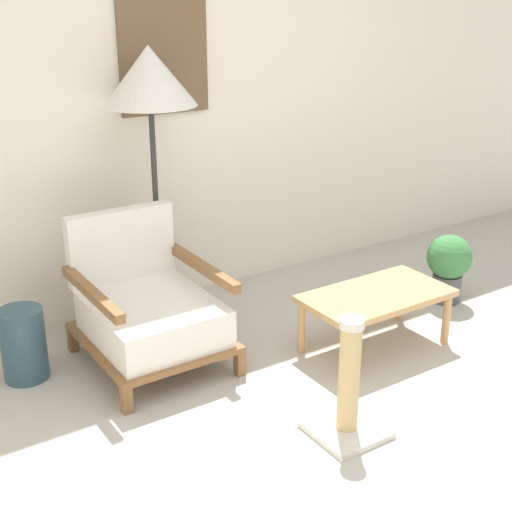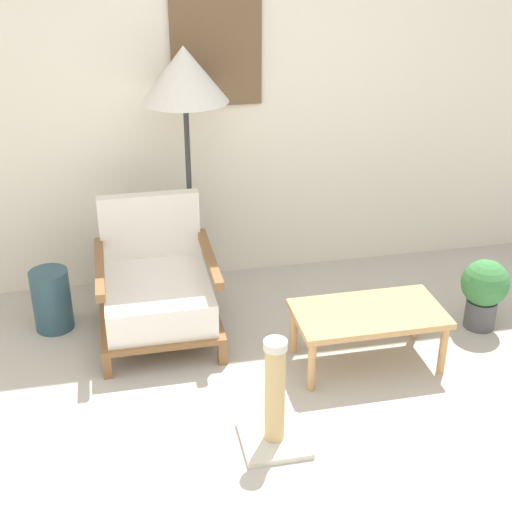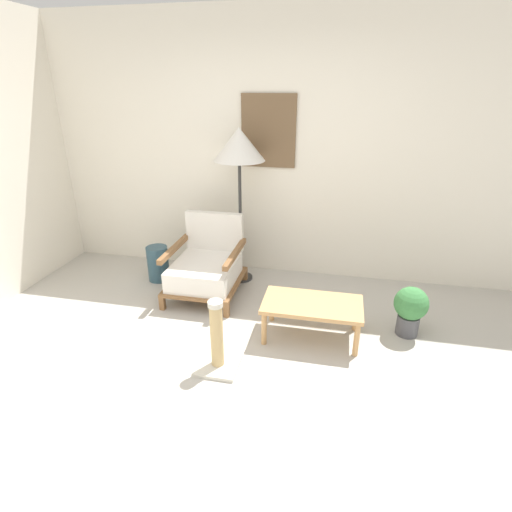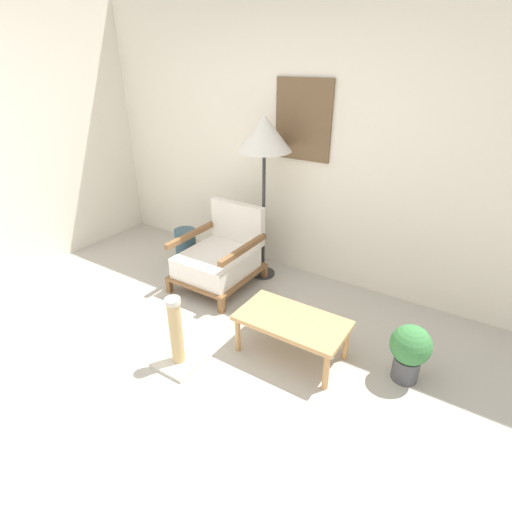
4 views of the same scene
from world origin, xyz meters
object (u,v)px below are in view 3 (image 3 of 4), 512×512
Objects in this scene: vase at (158,263)px; scratching_post at (217,345)px; coffee_table at (312,307)px; potted_plant at (410,308)px; armchair at (207,266)px; floor_lamp at (239,148)px.

vase is 0.67× the size of scratching_post.
scratching_post is at bearing -140.24° from coffee_table.
vase is 1.68m from scratching_post.
armchair is at bearing 169.68° from potted_plant.
vase is (-0.88, -0.21, -1.23)m from floor_lamp.
coffee_table is (0.85, -0.95, -1.13)m from floor_lamp.
scratching_post is (0.19, -1.50, -1.22)m from floor_lamp.
potted_plant is (1.92, -0.35, -0.05)m from armchair.
vase reaches higher than coffee_table.
floor_lamp reaches higher than scratching_post.
floor_lamp reaches higher than armchair.
scratching_post is at bearing -152.58° from potted_plant.
floor_lamp reaches higher than potted_plant.
floor_lamp is 1.96× the size of coffee_table.
coffee_table is at bearing 39.76° from scratching_post.
armchair is at bearing 112.06° from scratching_post.
floor_lamp is (0.26, 0.39, 1.12)m from armchair.
potted_plant is (1.66, -0.74, -1.16)m from floor_lamp.
coffee_table is 0.86m from scratching_post.
vase is (-0.62, 0.18, -0.11)m from armchair.
potted_plant is at bearing -11.73° from vase.
armchair reaches higher than vase.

